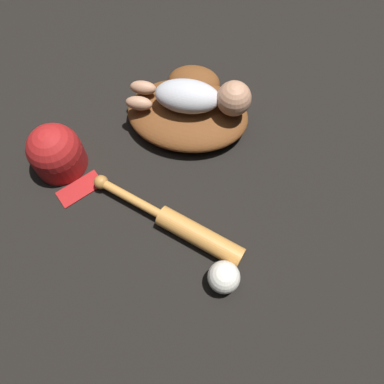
{
  "coord_description": "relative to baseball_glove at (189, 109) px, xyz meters",
  "views": [
    {
      "loc": [
        0.23,
        -0.68,
        0.93
      ],
      "look_at": [
        0.13,
        -0.27,
        0.07
      ],
      "focal_mm": 35.0,
      "sensor_mm": 36.0,
      "label": 1
    }
  ],
  "objects": [
    {
      "name": "ground_plane",
      "position": [
        -0.05,
        -0.0,
        -0.04
      ],
      "size": [
        6.0,
        6.0,
        0.0
      ],
      "primitive_type": "plane",
      "color": "black"
    },
    {
      "name": "baseball_glove",
      "position": [
        0.0,
        0.0,
        0.0
      ],
      "size": [
        0.38,
        0.34,
        0.08
      ],
      "color": "brown",
      "rests_on": "ground"
    },
    {
      "name": "baby_figure",
      "position": [
        0.03,
        -0.02,
        0.08
      ],
      "size": [
        0.35,
        0.12,
        0.1
      ],
      "color": "#B2B2B7",
      "rests_on": "baseball_glove"
    },
    {
      "name": "baseball_bat",
      "position": [
        0.08,
        -0.36,
        -0.01
      ],
      "size": [
        0.44,
        0.16,
        0.05
      ],
      "color": "#C6843D",
      "rests_on": "ground"
    },
    {
      "name": "baseball",
      "position": [
        0.2,
        -0.47,
        -0.0
      ],
      "size": [
        0.08,
        0.08,
        0.08
      ],
      "color": "silver",
      "rests_on": "ground"
    },
    {
      "name": "baseball_cap",
      "position": [
        -0.31,
        -0.25,
        0.02
      ],
      "size": [
        0.21,
        0.2,
        0.15
      ],
      "color": "maroon",
      "rests_on": "ground"
    }
  ]
}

